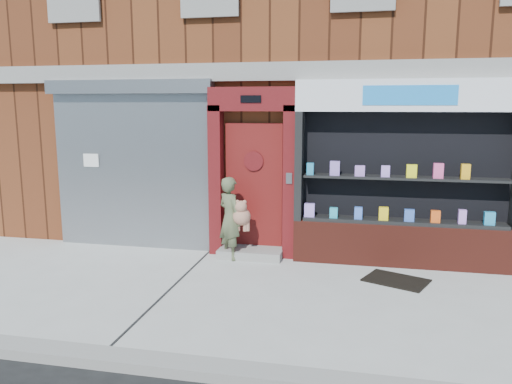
# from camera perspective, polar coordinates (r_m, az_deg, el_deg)

# --- Properties ---
(ground) EXTENTS (80.00, 80.00, 0.00)m
(ground) POSITION_cam_1_polar(r_m,az_deg,el_deg) (7.02, 2.47, -11.86)
(ground) COLOR #9E9E99
(ground) RESTS_ON ground
(curb) EXTENTS (60.00, 0.30, 0.12)m
(curb) POSITION_cam_1_polar(r_m,az_deg,el_deg) (5.09, -1.76, -20.05)
(curb) COLOR gray
(curb) RESTS_ON ground
(building) EXTENTS (12.00, 8.16, 8.00)m
(building) POSITION_cam_1_polar(r_m,az_deg,el_deg) (12.55, 7.29, 16.22)
(building) COLOR #562713
(building) RESTS_ON ground
(shutter_bay) EXTENTS (3.10, 0.30, 3.04)m
(shutter_bay) POSITION_cam_1_polar(r_m,az_deg,el_deg) (9.33, -13.95, 4.19)
(shutter_bay) COLOR gray
(shutter_bay) RESTS_ON ground
(red_door_bay) EXTENTS (1.52, 0.58, 2.90)m
(red_door_bay) POSITION_cam_1_polar(r_m,az_deg,el_deg) (8.56, -0.37, 2.23)
(red_door_bay) COLOR #4F0D10
(red_door_bay) RESTS_ON ground
(pharmacy_bay) EXTENTS (3.50, 0.41, 3.00)m
(pharmacy_bay) POSITION_cam_1_polar(r_m,az_deg,el_deg) (8.37, 16.52, 1.05)
(pharmacy_bay) COLOR #5C1F15
(pharmacy_bay) RESTS_ON ground
(woman) EXTENTS (0.67, 0.59, 1.42)m
(woman) POSITION_cam_1_polar(r_m,az_deg,el_deg) (8.46, -2.81, -2.96)
(woman) COLOR #525B3C
(woman) RESTS_ON ground
(doormat) EXTENTS (1.06, 0.92, 0.02)m
(doormat) POSITION_cam_1_polar(r_m,az_deg,el_deg) (7.87, 15.72, -9.68)
(doormat) COLOR black
(doormat) RESTS_ON ground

